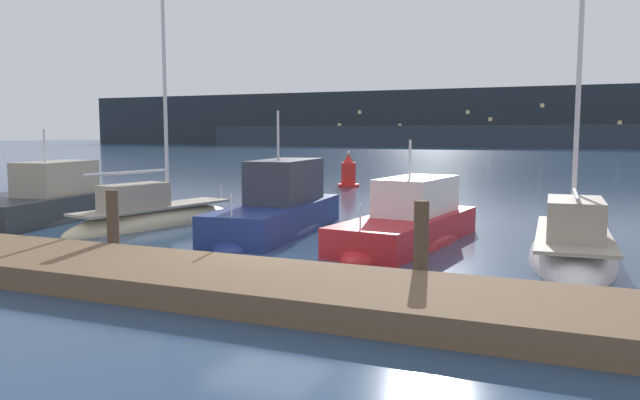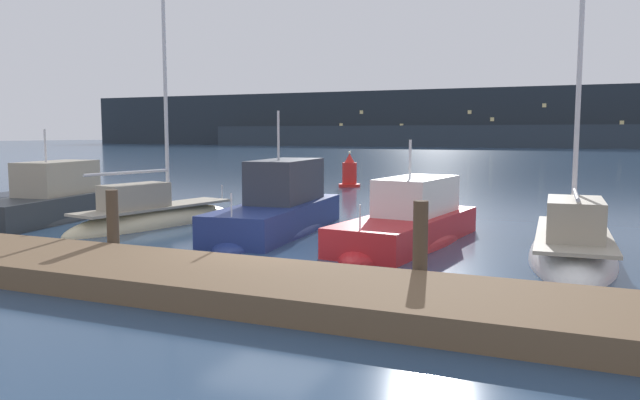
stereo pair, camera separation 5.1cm
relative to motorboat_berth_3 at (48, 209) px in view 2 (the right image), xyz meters
The scene contains 11 objects.
ground_plane 10.79m from the motorboat_berth_3, 18.48° to the right, with size 400.00×400.00×0.00m, color navy.
dock 11.80m from the motorboat_berth_3, 29.85° to the right, with size 46.63×2.80×0.45m, color brown.
mooring_pile_2 7.81m from the motorboat_berth_3, 32.74° to the right, with size 0.28×0.28×1.65m, color #4C3D2D.
mooring_pile_3 14.53m from the motorboat_berth_3, 16.89° to the right, with size 0.28×0.28×1.71m, color #4C3D2D.
motorboat_berth_3 is the anchor object (origin of this frame).
sailboat_berth_4 3.97m from the motorboat_berth_3, ahead, with size 2.76×6.99×9.51m.
motorboat_berth_5 8.26m from the motorboat_berth_3, ahead, with size 2.87×7.58×4.17m.
motorboat_berth_6 12.34m from the motorboat_berth_3, ahead, with size 2.95×7.00×3.43m.
sailboat_berth_7 16.47m from the motorboat_berth_3, ahead, with size 2.27×6.75×8.43m.
channel_buoy 17.39m from the motorboat_berth_3, 74.74° to the left, with size 1.20×1.20×1.98m.
hillside_backdrop 129.56m from the motorboat_berth_3, 85.74° to the left, with size 240.00×23.00×12.69m.
Camera 2 is at (6.50, -12.13, 2.96)m, focal length 35.00 mm.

